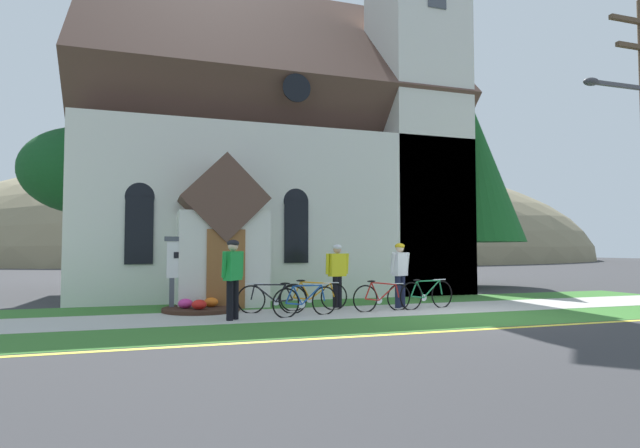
% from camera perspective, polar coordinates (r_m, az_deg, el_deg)
% --- Properties ---
extents(ground, '(140.00, 140.00, 0.00)m').
position_cam_1_polar(ground, '(16.04, 8.38, -8.44)').
color(ground, '#333335').
extents(sidewalk_slab, '(32.00, 2.30, 0.01)m').
position_cam_1_polar(sidewalk_slab, '(12.73, 1.05, -9.92)').
color(sidewalk_slab, '#B7B5AD').
rests_on(sidewalk_slab, ground).
extents(grass_verge, '(32.00, 2.08, 0.01)m').
position_cam_1_polar(grass_verge, '(10.70, 4.93, -11.27)').
color(grass_verge, '#38722D').
rests_on(grass_verge, ground).
extents(church_lawn, '(24.00, 2.00, 0.01)m').
position_cam_1_polar(church_lawn, '(14.76, -1.70, -8.94)').
color(church_lawn, '#38722D').
rests_on(church_lawn, ground).
extents(curb_paint_stripe, '(28.00, 0.16, 0.01)m').
position_cam_1_polar(curb_paint_stripe, '(9.63, 7.74, -12.22)').
color(curb_paint_stripe, yellow).
rests_on(curb_paint_stripe, ground).
extents(church_building, '(13.53, 12.03, 14.54)m').
position_cam_1_polar(church_building, '(20.66, -5.14, 7.01)').
color(church_building, silver).
rests_on(church_building, ground).
extents(church_sign, '(1.83, 0.18, 1.90)m').
position_cam_1_polar(church_sign, '(13.66, -13.26, -4.05)').
color(church_sign, '#474C56').
rests_on(church_sign, ground).
extents(flower_bed, '(1.94, 1.94, 0.34)m').
position_cam_1_polar(flower_bed, '(13.35, -13.23, -9.14)').
color(flower_bed, '#382319').
rests_on(flower_bed, ground).
extents(bicycle_silver, '(1.68, 0.21, 0.81)m').
position_cam_1_polar(bicycle_silver, '(13.09, 6.97, -8.13)').
color(bicycle_silver, black).
rests_on(bicycle_silver, ground).
extents(bicycle_red, '(1.70, 0.43, 0.79)m').
position_cam_1_polar(bicycle_red, '(12.05, -1.66, -8.60)').
color(bicycle_red, black).
rests_on(bicycle_red, ground).
extents(bicycle_blue, '(1.65, 0.58, 0.77)m').
position_cam_1_polar(bicycle_blue, '(12.62, -5.39, -8.33)').
color(bicycle_blue, black).
rests_on(bicycle_blue, ground).
extents(bicycle_black, '(1.78, 0.16, 0.81)m').
position_cam_1_polar(bicycle_black, '(13.16, -0.73, -8.09)').
color(bicycle_black, black).
rests_on(bicycle_black, ground).
extents(bicycle_orange, '(1.78, 0.42, 0.81)m').
position_cam_1_polar(bicycle_orange, '(13.80, 11.88, -7.74)').
color(bicycle_orange, black).
rests_on(bicycle_orange, ground).
extents(cyclist_in_green_jersey, '(0.63, 0.45, 1.73)m').
position_cam_1_polar(cyclist_in_green_jersey, '(13.85, 8.97, -5.07)').
color(cyclist_in_green_jersey, '#191E38').
rests_on(cyclist_in_green_jersey, ground).
extents(cyclist_in_orange_jersey, '(0.67, 0.32, 1.70)m').
position_cam_1_polar(cyclist_in_orange_jersey, '(13.73, 1.95, -5.23)').
color(cyclist_in_orange_jersey, black).
rests_on(cyclist_in_orange_jersey, ground).
extents(cyclist_in_white_jersey, '(0.53, 0.60, 1.79)m').
position_cam_1_polar(cyclist_in_white_jersey, '(11.48, -9.76, -5.35)').
color(cyclist_in_white_jersey, black).
rests_on(cyclist_in_white_jersey, ground).
extents(roadside_conifer, '(4.36, 4.36, 7.93)m').
position_cam_1_polar(roadside_conifer, '(22.79, 16.65, 5.67)').
color(roadside_conifer, '#4C3823').
rests_on(roadside_conifer, ground).
extents(yard_deciduous_tree, '(3.89, 3.89, 5.35)m').
position_cam_1_polar(yard_deciduous_tree, '(17.58, -24.71, 5.31)').
color(yard_deciduous_tree, '#4C3823').
rests_on(yard_deciduous_tree, ground).
extents(distant_hill, '(89.09, 51.62, 27.40)m').
position_cam_1_polar(distant_hill, '(68.30, -3.00, -4.13)').
color(distant_hill, '#847A5B').
rests_on(distant_hill, ground).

